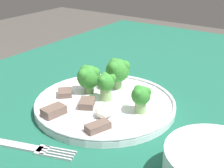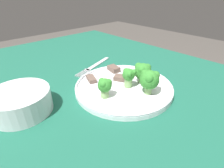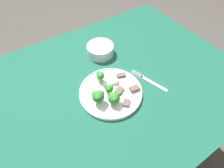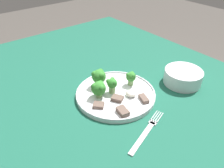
{
  "view_description": "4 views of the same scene",
  "coord_description": "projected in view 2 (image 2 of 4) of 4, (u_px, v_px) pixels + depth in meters",
  "views": [
    {
      "loc": [
        0.47,
        0.27,
        1.07
      ],
      "look_at": [
        0.02,
        -0.04,
        0.83
      ],
      "focal_mm": 50.0,
      "sensor_mm": 36.0,
      "label": 1
    },
    {
      "loc": [
        -0.28,
        0.27,
        1.04
      ],
      "look_at": [
        0.04,
        -0.03,
        0.79
      ],
      "focal_mm": 28.0,
      "sensor_mm": 36.0,
      "label": 2
    },
    {
      "loc": [
        -0.23,
        -0.45,
        1.41
      ],
      "look_at": [
        0.05,
        -0.03,
        0.79
      ],
      "focal_mm": 28.0,
      "sensor_mm": 36.0,
      "label": 3
    },
    {
      "loc": [
        0.49,
        -0.45,
        1.25
      ],
      "look_at": [
        0.0,
        -0.06,
        0.82
      ],
      "focal_mm": 35.0,
      "sensor_mm": 36.0,
      "label": 4
    }
  ],
  "objects": [
    {
      "name": "meat_slice_edge_slice",
      "position": [
        120.0,
        78.0,
        0.54
      ],
      "size": [
        0.05,
        0.04,
        0.01
      ],
      "color": "brown",
      "rests_on": "dinner_plate"
    },
    {
      "name": "meat_slice_rear_slice",
      "position": [
        114.0,
        69.0,
        0.6
      ],
      "size": [
        0.05,
        0.03,
        0.02
      ],
      "color": "brown",
      "rests_on": "dinner_plate"
    },
    {
      "name": "dinner_plate",
      "position": [
        124.0,
        87.0,
        0.51
      ],
      "size": [
        0.28,
        0.28,
        0.02
      ],
      "color": "white",
      "rests_on": "table"
    },
    {
      "name": "table",
      "position": [
        114.0,
        127.0,
        0.52
      ],
      "size": [
        1.39,
        0.96,
        0.77
      ],
      "color": "#195642",
      "rests_on": "ground_plane"
    },
    {
      "name": "fork",
      "position": [
        94.0,
        66.0,
        0.66
      ],
      "size": [
        0.08,
        0.19,
        0.0
      ],
      "color": "silver",
      "rests_on": "table"
    },
    {
      "name": "sauce_dollop",
      "position": [
        105.0,
        81.0,
        0.52
      ],
      "size": [
        0.04,
        0.03,
        0.02
      ],
      "color": "silver",
      "rests_on": "dinner_plate"
    },
    {
      "name": "meat_slice_middle_slice",
      "position": [
        91.0,
        79.0,
        0.53
      ],
      "size": [
        0.05,
        0.03,
        0.01
      ],
      "color": "brown",
      "rests_on": "dinner_plate"
    },
    {
      "name": "broccoli_floret_front_left",
      "position": [
        149.0,
        80.0,
        0.45
      ],
      "size": [
        0.05,
        0.05,
        0.07
      ],
      "color": "#7FA866",
      "rests_on": "dinner_plate"
    },
    {
      "name": "broccoli_floret_near_rim_left",
      "position": [
        105.0,
        86.0,
        0.44
      ],
      "size": [
        0.04,
        0.04,
        0.05
      ],
      "color": "#7FA866",
      "rests_on": "dinner_plate"
    },
    {
      "name": "broccoli_floret_center_left",
      "position": [
        129.0,
        76.0,
        0.49
      ],
      "size": [
        0.04,
        0.04,
        0.06
      ],
      "color": "#7FA866",
      "rests_on": "dinner_plate"
    },
    {
      "name": "meat_slice_front_slice",
      "position": [
        138.0,
        73.0,
        0.57
      ],
      "size": [
        0.04,
        0.04,
        0.01
      ],
      "color": "brown",
      "rests_on": "dinner_plate"
    },
    {
      "name": "cream_bowl",
      "position": [
        21.0,
        102.0,
        0.41
      ],
      "size": [
        0.14,
        0.14,
        0.06
      ],
      "color": "silver",
      "rests_on": "table"
    },
    {
      "name": "broccoli_floret_back_left",
      "position": [
        142.0,
        71.0,
        0.51
      ],
      "size": [
        0.05,
        0.05,
        0.06
      ],
      "color": "#7FA866",
      "rests_on": "dinner_plate"
    }
  ]
}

